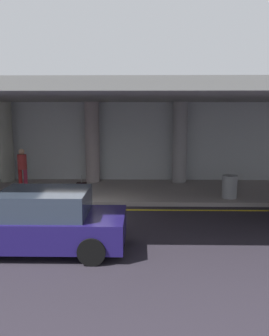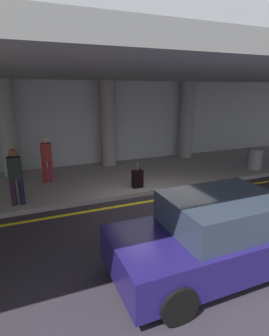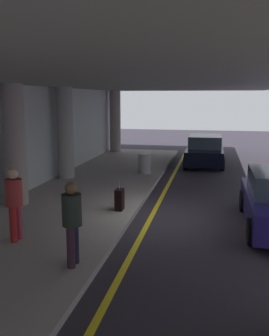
% 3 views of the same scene
% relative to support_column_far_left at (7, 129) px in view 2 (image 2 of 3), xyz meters
% --- Properties ---
extents(ground_plane, '(60.00, 60.00, 0.00)m').
position_rel_support_column_far_left_xyz_m(ground_plane, '(4.00, -4.72, -1.97)').
color(ground_plane, '#2A252E').
extents(sidewalk, '(26.00, 4.20, 0.15)m').
position_rel_support_column_far_left_xyz_m(sidewalk, '(4.00, -1.62, -1.90)').
color(sidewalk, gray).
rests_on(sidewalk, ground).
extents(lane_stripe_yellow, '(26.00, 0.14, 0.01)m').
position_rel_support_column_far_left_xyz_m(lane_stripe_yellow, '(4.00, -4.18, -1.97)').
color(lane_stripe_yellow, yellow).
rests_on(lane_stripe_yellow, ground).
extents(support_column_far_left, '(0.66, 0.66, 3.65)m').
position_rel_support_column_far_left_xyz_m(support_column_far_left, '(0.00, 0.00, 0.00)').
color(support_column_far_left, gray).
rests_on(support_column_far_left, sidewalk).
extents(support_column_left_mid, '(0.66, 0.66, 3.65)m').
position_rel_support_column_far_left_xyz_m(support_column_left_mid, '(4.00, 0.00, 0.00)').
color(support_column_left_mid, gray).
rests_on(support_column_left_mid, sidewalk).
extents(support_column_center, '(0.66, 0.66, 3.65)m').
position_rel_support_column_far_left_xyz_m(support_column_center, '(8.00, 0.00, 0.00)').
color(support_column_center, gray).
rests_on(support_column_center, sidewalk).
extents(ceiling_overhang, '(28.00, 13.20, 0.30)m').
position_rel_support_column_far_left_xyz_m(ceiling_overhang, '(4.00, -2.12, 1.97)').
color(ceiling_overhang, gray).
rests_on(ceiling_overhang, support_column_far_left).
extents(terminal_back_wall, '(26.00, 0.30, 3.80)m').
position_rel_support_column_far_left_xyz_m(terminal_back_wall, '(4.00, 0.63, -0.07)').
color(terminal_back_wall, '#AAAEB2').
rests_on(terminal_back_wall, ground).
extents(car_navy, '(4.10, 1.92, 1.50)m').
position_rel_support_column_far_left_xyz_m(car_navy, '(3.81, -7.67, -1.26)').
color(car_navy, '#1D1554').
rests_on(car_navy, ground).
extents(traveler_with_luggage, '(0.38, 0.38, 1.68)m').
position_rel_support_column_far_left_xyz_m(traveler_with_luggage, '(1.22, -1.48, -0.86)').
color(traveler_with_luggage, maroon).
rests_on(traveler_with_luggage, sidewalk).
extents(person_waiting_for_ride, '(0.38, 0.38, 1.68)m').
position_rel_support_column_far_left_xyz_m(person_waiting_for_ride, '(0.21, -3.25, -0.86)').
color(person_waiting_for_ride, '#2B1825').
rests_on(person_waiting_for_ride, sidewalk).
extents(suitcase_upright_primary, '(0.36, 0.22, 0.90)m').
position_rel_support_column_far_left_xyz_m(suitcase_upright_primary, '(4.02, -3.23, -1.51)').
color(suitcase_upright_primary, black).
rests_on(suitcase_upright_primary, sidewalk).
extents(trash_bin_steel, '(0.56, 0.56, 0.85)m').
position_rel_support_column_far_left_xyz_m(trash_bin_steel, '(9.58, -2.98, -1.40)').
color(trash_bin_steel, gray).
rests_on(trash_bin_steel, sidewalk).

